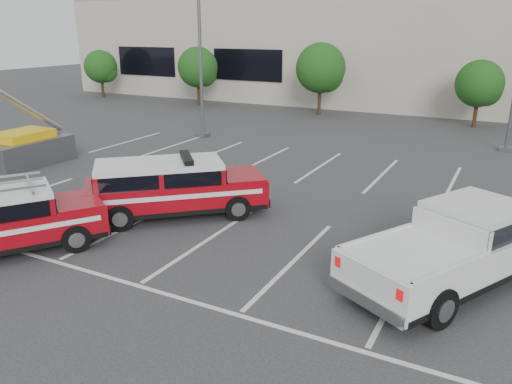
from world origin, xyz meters
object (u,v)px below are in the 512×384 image
tree_mid_left (322,70)px  ladder_suv (2,225)px  tree_left (199,69)px  tree_far_left (102,68)px  fire_chief_suv (173,191)px  convention_building (428,42)px  tree_mid_right (481,85)px  utility_rig (21,150)px  white_pickup (460,253)px  light_pole_left (200,39)px

tree_mid_left → ladder_suv: (0.57, -25.07, -2.27)m
tree_left → ladder_suv: 27.28m
tree_far_left → ladder_suv: 32.47m
fire_chief_suv → convention_building: bearing=134.1°
convention_building → tree_mid_right: (4.91, -9.82, -2.22)m
tree_mid_left → utility_rig: 20.06m
tree_left → tree_mid_left: bearing=0.0°
ladder_suv → utility_rig: 9.75m
fire_chief_suv → white_pickup: size_ratio=0.86×
tree_far_left → fire_chief_suv: size_ratio=0.73×
white_pickup → ladder_suv: ladder_suv is taller
convention_building → tree_mid_right: bearing=-63.4°
convention_building → tree_mid_left: 11.19m
white_pickup → ladder_suv: size_ratio=1.23×
tree_mid_right → tree_left: bearing=180.0°
tree_far_left → utility_rig: bearing=-54.8°
tree_left → white_pickup: tree_left is taller
light_pole_left → fire_chief_suv: 12.99m
tree_mid_right → tree_far_left: bearing=180.0°
tree_mid_right → light_pole_left: light_pole_left is taller
tree_left → fire_chief_suv: tree_left is taller
tree_left → utility_rig: size_ratio=1.12×
tree_left → tree_mid_right: bearing=-0.0°
convention_building → tree_left: 18.11m
tree_left → light_pole_left: light_pole_left is taller
tree_far_left → white_pickup: (31.45, -21.19, -1.76)m
tree_mid_left → utility_rig: (-6.82, -18.71, -2.37)m
tree_mid_left → convention_building: bearing=62.6°
tree_far_left → tree_mid_right: same height
tree_mid_left → light_pole_left: bearing=-107.1°
fire_chief_suv → white_pickup: 8.58m
convention_building → fire_chief_suv: convention_building is taller
tree_far_left → tree_mid_left: (20.00, 0.00, 0.54)m
convention_building → ladder_suv: convention_building is taller
light_pole_left → tree_mid_right: bearing=37.5°
tree_mid_right → utility_rig: bearing=-132.0°
convention_building → tree_far_left: size_ratio=15.04×
tree_left → fire_chief_suv: size_ratio=0.81×
tree_mid_left → ladder_suv: bearing=-88.7°
tree_left → fire_chief_suv: 24.47m
tree_mid_left → utility_rig: bearing=-110.0°
tree_far_left → tree_mid_left: size_ratio=0.82×
tree_left → light_pole_left: bearing=-55.5°
tree_left → ladder_suv: (10.57, -25.07, -2.00)m
light_pole_left → white_pickup: size_ratio=1.62×
tree_far_left → tree_mid_right: bearing=0.0°
convention_building → ladder_suv: (-4.52, -34.89, -3.95)m
tree_left → white_pickup: bearing=-44.7°
tree_far_left → ladder_suv: (20.57, -25.07, -1.73)m
utility_rig → ladder_suv: bearing=-40.5°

